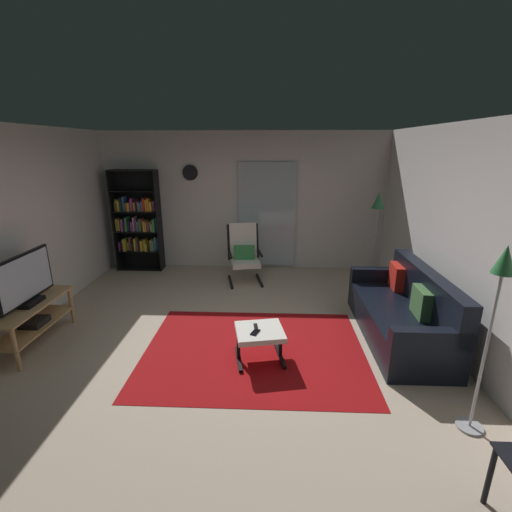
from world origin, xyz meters
name	(u,v)px	position (x,y,z in m)	size (l,w,h in m)	color
ground_plane	(228,340)	(0.00, 0.00, 0.00)	(7.02, 7.02, 0.00)	#BEA892
wall_back	(244,202)	(0.00, 2.90, 1.30)	(5.60, 0.06, 2.60)	silver
wall_right	(466,242)	(2.70, 0.00, 1.30)	(0.06, 6.00, 2.60)	silver
glass_door_panel	(267,215)	(0.45, 2.83, 1.05)	(1.10, 0.01, 2.00)	silver
area_rug	(254,350)	(0.34, -0.23, 0.00)	(2.59, 1.99, 0.01)	#9C0F12
tv_stand	(33,318)	(-2.34, -0.18, 0.35)	(0.42, 1.21, 0.53)	tan
television	(25,281)	(-2.33, -0.18, 0.82)	(0.20, 0.93, 0.62)	black
bookshelf_near_tv	(138,223)	(-2.03, 2.66, 0.92)	(0.87, 0.30, 1.91)	black
leather_sofa	(403,314)	(2.19, 0.19, 0.32)	(0.80, 1.98, 0.88)	black
lounge_armchair	(244,252)	(0.05, 2.10, 0.53)	(0.68, 0.75, 1.02)	black
ottoman	(260,335)	(0.41, -0.40, 0.31)	(0.60, 0.57, 0.38)	white
tv_remote	(256,327)	(0.36, -0.37, 0.39)	(0.04, 0.14, 0.02)	black
cell_phone	(255,332)	(0.36, -0.48, 0.38)	(0.07, 0.14, 0.01)	black
floor_lamp_by_sofa	(498,294)	(2.26, -1.36, 1.25)	(0.22, 0.22, 1.64)	#A5A5AD
floor_lamp_by_shelf	(378,209)	(2.31, 2.10, 1.32)	(0.22, 0.22, 1.60)	#A5A5AD
wall_clock	(190,173)	(-1.00, 2.82, 1.85)	(0.29, 0.03, 0.29)	silver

